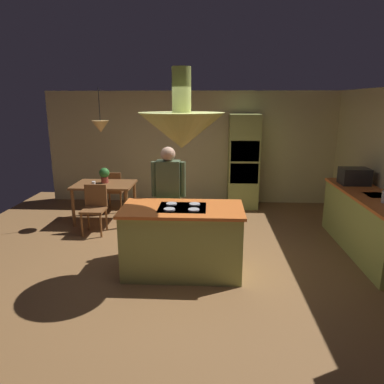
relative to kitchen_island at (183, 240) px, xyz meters
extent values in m
plane|color=olive|center=(0.00, 0.20, -0.47)|extent=(8.16, 8.16, 0.00)
cube|color=beige|center=(0.00, 3.65, 0.80)|extent=(6.80, 0.10, 2.55)
cube|color=#A8B259|center=(0.00, 0.00, -0.02)|extent=(1.59, 0.82, 0.90)
cube|color=orange|center=(0.00, 0.00, 0.45)|extent=(1.65, 0.88, 0.04)
cube|color=black|center=(0.00, 0.00, 0.46)|extent=(0.64, 0.52, 0.01)
cylinder|color=#B2B2B7|center=(-0.16, -0.13, 0.48)|extent=(0.15, 0.15, 0.02)
cylinder|color=#B2B2B7|center=(0.16, -0.13, 0.48)|extent=(0.15, 0.15, 0.02)
cylinder|color=#B2B2B7|center=(-0.16, 0.13, 0.48)|extent=(0.15, 0.15, 0.02)
cylinder|color=#B2B2B7|center=(0.16, 0.13, 0.48)|extent=(0.15, 0.15, 0.02)
cube|color=#A8B259|center=(2.84, 0.80, -0.02)|extent=(0.62, 2.42, 0.90)
cube|color=orange|center=(2.84, 0.80, 0.45)|extent=(0.66, 2.46, 0.04)
cube|color=#B2B2B7|center=(3.00, 0.80, 0.39)|extent=(0.48, 0.36, 0.16)
cube|color=#A8B259|center=(1.10, 3.25, 0.55)|extent=(0.66, 0.62, 2.06)
cube|color=black|center=(1.10, 2.96, 0.83)|extent=(0.60, 0.04, 0.44)
cube|color=black|center=(1.10, 2.96, 0.35)|extent=(0.60, 0.04, 0.44)
cube|color=brown|center=(-1.70, 2.10, 0.27)|extent=(1.15, 0.84, 0.04)
cylinder|color=brown|center=(-2.21, 1.74, -0.11)|extent=(0.06, 0.06, 0.72)
cylinder|color=brown|center=(-1.19, 1.74, -0.11)|extent=(0.06, 0.06, 0.72)
cylinder|color=brown|center=(-2.21, 2.46, -0.11)|extent=(0.06, 0.06, 0.72)
cylinder|color=brown|center=(-1.19, 2.46, -0.11)|extent=(0.06, 0.06, 0.72)
cylinder|color=tan|center=(-0.36, 0.71, -0.06)|extent=(0.14, 0.14, 0.82)
cylinder|color=tan|center=(-0.18, 0.71, -0.06)|extent=(0.14, 0.14, 0.82)
cube|color=#4C6042|center=(-0.27, 0.71, 0.66)|extent=(0.36, 0.22, 0.63)
cylinder|color=#4C6042|center=(-0.49, 0.71, 0.70)|extent=(0.09, 0.09, 0.54)
cylinder|color=#4C6042|center=(-0.05, 0.71, 0.70)|extent=(0.09, 0.09, 0.54)
sphere|color=tan|center=(-0.27, 0.71, 1.08)|extent=(0.22, 0.22, 0.22)
cone|color=#A8B259|center=(0.00, 0.00, 1.49)|extent=(1.10, 1.10, 0.45)
cylinder|color=#A8B259|center=(0.00, 0.00, 1.99)|extent=(0.24, 0.24, 0.55)
cone|color=#E0B266|center=(-1.70, 2.10, 1.39)|extent=(0.32, 0.32, 0.22)
cylinder|color=black|center=(-1.70, 2.10, 1.80)|extent=(0.01, 0.01, 0.60)
cube|color=brown|center=(-1.70, 1.38, -0.03)|extent=(0.40, 0.40, 0.04)
cube|color=brown|center=(-1.70, 1.56, 0.19)|extent=(0.40, 0.04, 0.42)
cylinder|color=brown|center=(-1.87, 1.21, -0.26)|extent=(0.04, 0.04, 0.43)
cylinder|color=brown|center=(-1.53, 1.21, -0.26)|extent=(0.04, 0.04, 0.43)
cylinder|color=brown|center=(-1.87, 1.55, -0.26)|extent=(0.04, 0.04, 0.43)
cylinder|color=brown|center=(-1.53, 1.55, -0.26)|extent=(0.04, 0.04, 0.43)
cube|color=brown|center=(-1.70, 2.82, -0.03)|extent=(0.40, 0.40, 0.04)
cube|color=brown|center=(-1.70, 2.64, 0.19)|extent=(0.40, 0.04, 0.42)
cylinder|color=brown|center=(-1.53, 2.99, -0.26)|extent=(0.04, 0.04, 0.43)
cylinder|color=brown|center=(-1.87, 2.99, -0.26)|extent=(0.04, 0.04, 0.43)
cylinder|color=brown|center=(-1.53, 2.65, -0.26)|extent=(0.04, 0.04, 0.43)
cylinder|color=brown|center=(-1.87, 2.65, -0.26)|extent=(0.04, 0.04, 0.43)
cylinder|color=#99382D|center=(-1.71, 2.17, 0.35)|extent=(0.14, 0.14, 0.12)
sphere|color=#2D722D|center=(-1.71, 2.17, 0.49)|extent=(0.20, 0.20, 0.20)
cylinder|color=white|center=(-1.84, 1.89, 0.33)|extent=(0.07, 0.07, 0.09)
cube|color=#232326|center=(2.84, 1.53, 0.61)|extent=(0.46, 0.36, 0.28)
camera|label=1|loc=(0.37, -4.58, 1.86)|focal=33.30mm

